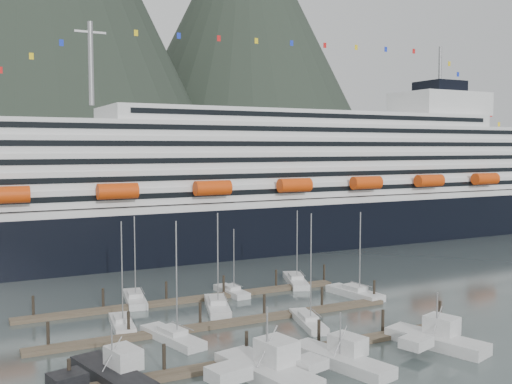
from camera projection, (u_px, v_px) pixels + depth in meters
ground at (273, 326)px, 74.22m from camera, size 1600.00×1600.00×0.00m
mountains at (40, 8)px, 607.97m from camera, size 870.00×440.00×420.00m
cruise_ship at (272, 192)px, 135.73m from camera, size 210.00×30.40×50.30m
dock_near at (277, 355)px, 63.13m from camera, size 48.18×2.28×3.20m
dock_mid at (226, 323)px, 74.66m from camera, size 48.18×2.28×3.20m
dock_far at (189, 299)px, 86.19m from camera, size 48.18×2.28×3.20m
sailboat_a at (122, 324)px, 73.59m from camera, size 3.42×8.49×13.66m
sailboat_b at (172, 338)px, 68.43m from camera, size 4.91×10.47×14.43m
sailboat_c at (217, 307)px, 81.75m from camera, size 5.69×10.47×13.90m
sailboat_d at (308, 321)px, 74.82m from camera, size 4.65×9.93×14.48m
sailboat_e at (135, 299)px, 85.68m from camera, size 4.17×10.14×12.93m
sailboat_f at (232, 292)px, 90.29m from camera, size 2.71×7.99×10.38m
sailboat_g at (296, 281)px, 97.41m from camera, size 6.23×10.83×12.53m
sailboat_h at (355, 294)px, 88.94m from camera, size 4.18×10.06×13.23m
trawler_a at (111, 373)px, 56.48m from camera, size 9.07×12.13×6.40m
trawler_b at (266, 370)px, 57.00m from camera, size 9.64×12.51×7.82m
trawler_c at (339, 359)px, 60.57m from camera, size 9.08×12.33×6.05m
trawler_d at (436, 339)px, 66.48m from camera, size 9.32×11.82×6.73m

